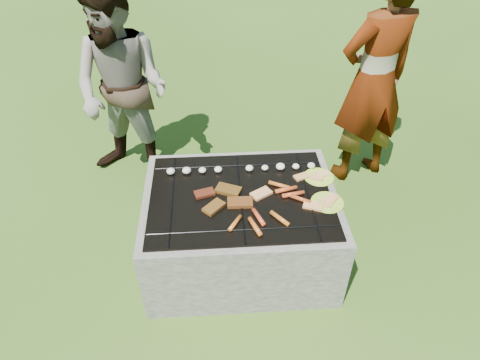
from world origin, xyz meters
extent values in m
plane|color=#254310|center=(0.00, 0.00, 0.00)|extent=(60.00, 60.00, 0.00)
cube|color=#A49A91|center=(0.00, 0.41, 0.30)|extent=(1.30, 0.18, 0.60)
cube|color=gray|center=(0.00, -0.41, 0.30)|extent=(1.30, 0.18, 0.60)
cube|color=gray|center=(-0.56, 0.00, 0.30)|extent=(0.18, 0.64, 0.60)
cube|color=gray|center=(0.56, 0.00, 0.30)|extent=(0.18, 0.64, 0.60)
cube|color=black|center=(0.00, 0.00, 0.24)|extent=(0.94, 0.64, 0.48)
sphere|color=#FF5914|center=(0.00, 0.00, 0.46)|extent=(0.10, 0.10, 0.10)
cube|color=black|center=(0.00, 0.00, 0.61)|extent=(1.20, 0.90, 0.01)
cylinder|color=black|center=(-0.45, 0.00, 0.61)|extent=(0.01, 0.88, 0.01)
cylinder|color=black|center=(0.00, 0.00, 0.61)|extent=(0.01, 0.88, 0.01)
cylinder|color=black|center=(0.45, 0.00, 0.61)|extent=(0.01, 0.88, 0.01)
cylinder|color=black|center=(0.00, -0.32, 0.61)|extent=(1.18, 0.01, 0.01)
cylinder|color=black|center=(0.00, 0.32, 0.61)|extent=(1.18, 0.01, 0.01)
ellipsoid|color=beige|center=(-0.47, 0.26, 0.63)|extent=(0.06, 0.06, 0.04)
ellipsoid|color=beige|center=(-0.36, 0.26, 0.63)|extent=(0.06, 0.06, 0.04)
ellipsoid|color=beige|center=(-0.25, 0.26, 0.63)|extent=(0.05, 0.05, 0.04)
ellipsoid|color=white|center=(-0.14, 0.26, 0.63)|extent=(0.06, 0.06, 0.04)
ellipsoid|color=#F3E6CE|center=(0.08, 0.26, 0.63)|extent=(0.06, 0.06, 0.04)
ellipsoid|color=beige|center=(0.19, 0.26, 0.63)|extent=(0.05, 0.05, 0.03)
ellipsoid|color=white|center=(0.30, 0.26, 0.63)|extent=(0.06, 0.06, 0.04)
ellipsoid|color=#F4E5CF|center=(0.42, 0.26, 0.63)|extent=(0.05, 0.05, 0.04)
ellipsoid|color=beige|center=(0.53, 0.26, 0.63)|extent=(0.06, 0.06, 0.04)
cube|color=maroon|center=(-0.24, 0.02, 0.62)|extent=(0.15, 0.11, 0.02)
cube|color=brown|center=(-0.08, 0.04, 0.62)|extent=(0.19, 0.15, 0.02)
cube|color=#9E5F1C|center=(-0.18, -0.12, 0.62)|extent=(0.16, 0.16, 0.02)
cube|color=#94521B|center=(-0.01, -0.09, 0.62)|extent=(0.17, 0.10, 0.02)
cylinder|color=orange|center=(0.27, 0.07, 0.63)|extent=(0.14, 0.09, 0.03)
cylinder|color=#E54825|center=(0.31, 0.02, 0.63)|extent=(0.16, 0.06, 0.03)
cylinder|color=orange|center=(0.35, -0.03, 0.63)|extent=(0.16, 0.06, 0.03)
cylinder|color=#C03A1F|center=(0.39, -0.08, 0.63)|extent=(0.13, 0.10, 0.03)
cylinder|color=orange|center=(0.10, -0.23, 0.63)|extent=(0.08, 0.15, 0.03)
cylinder|color=orange|center=(0.23, -0.25, 0.63)|extent=(0.12, 0.14, 0.03)
cylinder|color=orange|center=(-0.05, -0.27, 0.62)|extent=(0.10, 0.13, 0.03)
cylinder|color=#D34D22|center=(0.07, -0.31, 0.63)|extent=(0.08, 0.16, 0.03)
cube|color=#D7B56E|center=(0.14, 0.00, 0.62)|extent=(0.16, 0.14, 0.02)
cube|color=#E2BA73|center=(0.46, -0.14, 0.62)|extent=(0.14, 0.11, 0.02)
cube|color=#DCB070|center=(0.44, 0.16, 0.62)|extent=(0.12, 0.09, 0.01)
cylinder|color=#FFF13C|center=(0.56, 0.15, 0.61)|extent=(0.24, 0.24, 0.01)
cube|color=#F7BB7E|center=(0.54, 0.13, 0.62)|extent=(0.10, 0.08, 0.01)
cube|color=#ECAB79|center=(0.59, 0.17, 0.62)|extent=(0.11, 0.07, 0.02)
cylinder|color=yellow|center=(0.56, -0.11, 0.61)|extent=(0.26, 0.26, 0.01)
cube|color=tan|center=(0.54, -0.13, 0.62)|extent=(0.10, 0.08, 0.02)
cube|color=#D6C06D|center=(0.59, -0.09, 0.62)|extent=(0.12, 0.12, 0.02)
imported|color=gray|center=(1.14, 0.95, 0.93)|extent=(0.79, 0.64, 1.86)
imported|color=gray|center=(-0.89, 1.07, 0.85)|extent=(1.02, 0.92, 1.70)
camera|label=1|loc=(-0.15, -2.12, 2.50)|focal=32.00mm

